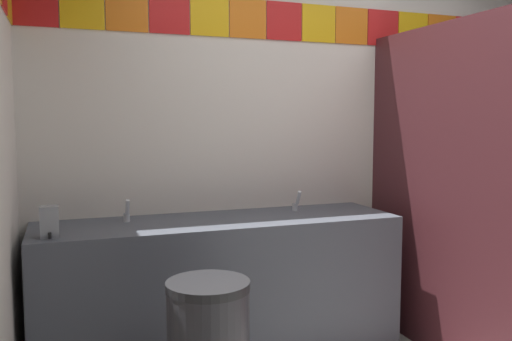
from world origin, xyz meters
name	(u,v)px	position (x,y,z in m)	size (l,w,h in m)	color
wall_back	(314,141)	(0.00, 1.52, 1.29)	(3.79, 0.09, 2.57)	silver
vanity_counter	(221,287)	(-0.78, 1.18, 0.43)	(2.13, 0.60, 0.85)	#4C515B
faucet_left	(127,213)	(-1.31, 1.26, 0.90)	(0.04, 0.10, 0.14)	silver
faucet_right	(296,203)	(-0.25, 1.26, 0.90)	(0.04, 0.10, 0.14)	silver
soap_dispenser	(49,222)	(-1.72, 0.99, 0.93)	(0.09, 0.09, 0.16)	gray
stall_divider	(498,198)	(0.63, 0.48, 1.00)	(0.92, 1.47, 2.00)	#471E23
toilet	(480,279)	(1.12, 1.10, 0.30)	(0.39, 0.49, 0.74)	white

